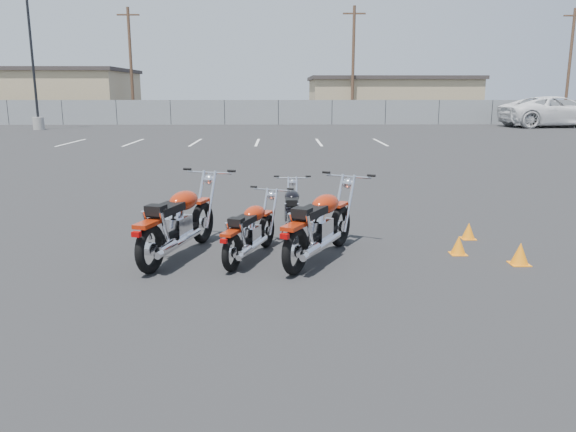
{
  "coord_description": "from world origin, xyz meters",
  "views": [
    {
      "loc": [
        0.08,
        -7.41,
        2.43
      ],
      "look_at": [
        0.2,
        0.6,
        0.65
      ],
      "focal_mm": 35.0,
      "sensor_mm": 36.0,
      "label": 1
    }
  ],
  "objects_px": {
    "motorcycle_second_black": "(292,210)",
    "white_van": "(557,103)",
    "motorcycle_front_red": "(179,222)",
    "motorcycle_third_red": "(251,231)",
    "motorcycle_rear_red": "(320,225)"
  },
  "relations": [
    {
      "from": "motorcycle_front_red",
      "to": "white_van",
      "type": "height_order",
      "value": "white_van"
    },
    {
      "from": "motorcycle_rear_red",
      "to": "white_van",
      "type": "relative_size",
      "value": 0.26
    },
    {
      "from": "motorcycle_front_red",
      "to": "motorcycle_third_red",
      "type": "xyz_separation_m",
      "value": [
        1.07,
        -0.11,
        -0.11
      ]
    },
    {
      "from": "motorcycle_front_red",
      "to": "motorcycle_rear_red",
      "type": "distance_m",
      "value": 2.1
    },
    {
      "from": "motorcycle_second_black",
      "to": "white_van",
      "type": "distance_m",
      "value": 35.2
    },
    {
      "from": "motorcycle_second_black",
      "to": "motorcycle_third_red",
      "type": "relative_size",
      "value": 0.96
    },
    {
      "from": "motorcycle_third_red",
      "to": "motorcycle_rear_red",
      "type": "distance_m",
      "value": 1.03
    },
    {
      "from": "motorcycle_front_red",
      "to": "motorcycle_second_black",
      "type": "height_order",
      "value": "motorcycle_front_red"
    },
    {
      "from": "motorcycle_front_red",
      "to": "motorcycle_rear_red",
      "type": "relative_size",
      "value": 1.06
    },
    {
      "from": "motorcycle_front_red",
      "to": "white_van",
      "type": "xyz_separation_m",
      "value": [
        20.72,
        31.06,
        1.12
      ]
    },
    {
      "from": "motorcycle_third_red",
      "to": "white_van",
      "type": "relative_size",
      "value": 0.22
    },
    {
      "from": "motorcycle_second_black",
      "to": "motorcycle_rear_red",
      "type": "bearing_deg",
      "value": -77.17
    },
    {
      "from": "motorcycle_rear_red",
      "to": "white_van",
      "type": "bearing_deg",
      "value": 59.19
    },
    {
      "from": "motorcycle_third_red",
      "to": "motorcycle_rear_red",
      "type": "bearing_deg",
      "value": -3.45
    },
    {
      "from": "motorcycle_rear_red",
      "to": "white_van",
      "type": "xyz_separation_m",
      "value": [
        18.63,
        31.23,
        1.13
      ]
    }
  ]
}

